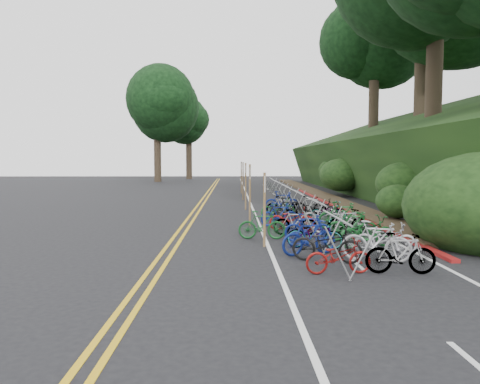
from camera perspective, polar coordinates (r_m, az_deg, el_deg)
name	(u,v)px	position (r m, az deg, el deg)	size (l,w,h in m)	color
ground	(236,249)	(14.15, -0.47, -7.00)	(120.00, 120.00, 0.00)	black
road_markings	(247,211)	(24.15, 0.83, -2.39)	(7.47, 80.00, 0.01)	gold
red_curb	(336,207)	(26.67, 11.65, -1.76)	(0.25, 28.00, 0.10)	maroon
embankment	(417,161)	(35.43, 20.75, 3.55)	(14.30, 48.14, 9.11)	black
tree_cluster	(363,23)	(38.63, 14.73, 19.25)	(33.80, 55.16, 20.81)	#2D2319
bike_rack_front	(336,230)	(12.03, 11.60, -4.58)	(1.19, 3.18, 1.26)	gray
bike_racks_rest	(286,191)	(27.13, 5.64, 0.10)	(1.14, 23.00, 1.17)	gray
signpost_near	(264,204)	(14.38, 3.00, -1.51)	(0.08, 0.40, 2.30)	brown
signposts_rest	(244,180)	(27.93, 0.51, 1.42)	(0.08, 18.40, 2.50)	brown
bike_front	(262,225)	(15.83, 2.70, -4.05)	(1.61, 0.45, 0.97)	#144C1E
bike_valet	(320,221)	(17.14, 9.74, -3.49)	(3.26, 14.58, 1.09)	maroon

